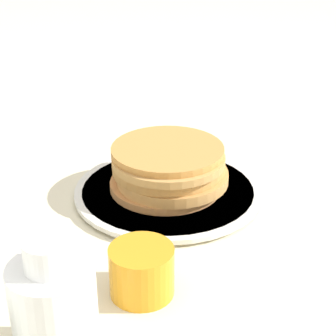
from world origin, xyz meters
TOP-DOWN VIEW (x-y plane):
  - ground_plane at (0.00, 0.00)m, footprint 4.00×4.00m
  - plate at (-0.00, 0.02)m, footprint 0.28×0.28m
  - pancake_stack at (-0.00, 0.01)m, footprint 0.18×0.18m
  - juice_glass at (0.19, 0.15)m, footprint 0.08×0.08m
  - cream_jug at (0.31, 0.16)m, footprint 0.08×0.08m

SIDE VIEW (x-z plane):
  - ground_plane at x=0.00m, z-range 0.00..0.00m
  - plate at x=0.00m, z-range 0.00..0.01m
  - juice_glass at x=0.19m, z-range 0.00..0.06m
  - pancake_stack at x=0.00m, z-range 0.01..0.08m
  - cream_jug at x=0.31m, z-range -0.01..0.13m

